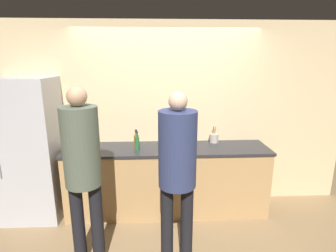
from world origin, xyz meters
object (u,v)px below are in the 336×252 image
utensil_crock (214,138)px  bottle_dark (76,144)px  person_left (83,163)px  bottle_amber (136,141)px  bottle_green (137,143)px  refrigerator (30,150)px  fruit_bowl (176,147)px  person_center (177,164)px  cup_white (171,141)px

utensil_crock → bottle_dark: (-1.87, -0.24, 0.01)m
person_left → bottle_amber: (0.45, 0.94, -0.08)m
bottle_green → bottle_dark: bearing=175.6°
person_left → bottle_green: person_left is taller
refrigerator → fruit_bowl: bearing=-3.7°
person_left → person_center: 0.92m
utensil_crock → bottle_amber: 1.11m
fruit_bowl → bottle_amber: bearing=164.6°
bottle_dark → person_left: bearing=-69.7°
bottle_dark → fruit_bowl: bearing=-4.3°
utensil_crock → cup_white: 0.62m
person_center → bottle_green: size_ratio=6.99×
refrigerator → bottle_green: refrigerator is taller
refrigerator → person_center: 2.09m
refrigerator → fruit_bowl: (1.92, -0.12, 0.05)m
person_left → bottle_green: size_ratio=7.19×
person_left → bottle_dark: 0.96m
refrigerator → bottle_green: bearing=-3.5°
person_center → fruit_bowl: (0.06, 0.81, -0.11)m
bottle_green → fruit_bowl: bearing=-4.1°
person_center → bottle_amber: (-0.47, 0.96, -0.06)m
person_center → utensil_crock: bearing=61.7°
person_left → cup_white: person_left is taller
person_center → bottle_amber: person_center is taller
fruit_bowl → bottle_green: 0.51m
bottle_dark → bottle_amber: 0.78m
cup_white → refrigerator: bearing=-176.1°
person_center → bottle_dark: bearing=143.9°
person_center → fruit_bowl: 0.82m
bottle_dark → bottle_amber: size_ratio=0.77×
utensil_crock → bottle_amber: bearing=-170.0°
person_center → cup_white: 1.07m
person_left → person_center: bearing=-0.9°
fruit_bowl → bottle_amber: 0.55m
refrigerator → person_center: refrigerator is taller
utensil_crock → bottle_green: 1.11m
person_center → bottle_amber: 1.07m
cup_white → fruit_bowl: bearing=-78.7°
utensil_crock → cup_white: size_ratio=2.37×
person_left → bottle_dark: (-0.33, 0.90, -0.10)m
bottle_green → person_center: bearing=-62.1°
refrigerator → bottle_green: 1.41m
person_center → bottle_dark: size_ratio=9.35×
bottle_amber → cup_white: size_ratio=2.51×
bottle_dark → bottle_green: bottle_green is taller
refrigerator → person_left: (0.94, -0.92, 0.18)m
person_left → fruit_bowl: person_left is taller
refrigerator → fruit_bowl: refrigerator is taller
bottle_dark → bottle_green: size_ratio=0.75×
bottle_dark → bottle_amber: (0.78, 0.05, 0.02)m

